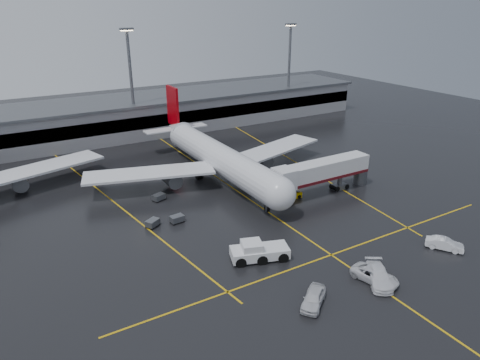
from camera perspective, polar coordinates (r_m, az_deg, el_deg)
ground at (r=74.63m, az=0.54°, el=-2.06°), size 220.00×220.00×0.00m
apron_line_centre at (r=74.62m, az=0.54°, el=-2.05°), size 0.25×90.00×0.02m
apron_line_stop at (r=59.08m, az=11.81°, el=-9.52°), size 60.00×0.25×0.02m
apron_line_left at (r=76.29m, az=-16.47°, el=-2.46°), size 9.99×69.35×0.02m
apron_line_right at (r=91.81m, az=6.94°, el=2.50°), size 7.57×69.64×0.02m
terminal at (r=114.91m, az=-12.06°, el=8.41°), size 122.00×19.00×8.60m
light_mast_mid at (r=105.94m, az=-14.01°, el=12.73°), size 3.00×1.20×25.45m
light_mast_right at (r=126.41m, az=6.42°, el=14.65°), size 3.00×1.20×25.45m
main_airliner at (r=80.96m, az=-3.01°, el=3.08°), size 48.80×45.60×14.10m
jet_bridge at (r=75.25m, az=10.70°, el=0.99°), size 19.90×3.40×6.05m
pushback_tractor at (r=56.58m, az=2.36°, el=-9.32°), size 7.93×5.19×2.63m
belt_loader at (r=74.18m, az=6.78°, el=-1.95°), size 3.35×1.87×2.02m
service_van_a at (r=54.90m, az=17.16°, el=-11.82°), size 3.85×6.11×1.57m
service_van_b at (r=54.84m, az=17.61°, el=-11.83°), size 5.22×6.26×1.71m
service_van_c at (r=64.73m, az=25.10°, el=-7.55°), size 4.03×4.87×1.57m
service_van_d at (r=49.70m, az=9.55°, el=-14.92°), size 5.14×4.59×1.69m
baggage_cart_a at (r=66.20m, az=-8.21°, el=-5.00°), size 2.13×1.51×1.12m
baggage_cart_b at (r=65.64m, az=-11.32°, el=-5.47°), size 2.38×2.15×1.12m
baggage_cart_c at (r=73.86m, az=-10.54°, el=-2.19°), size 2.32×1.89×1.12m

